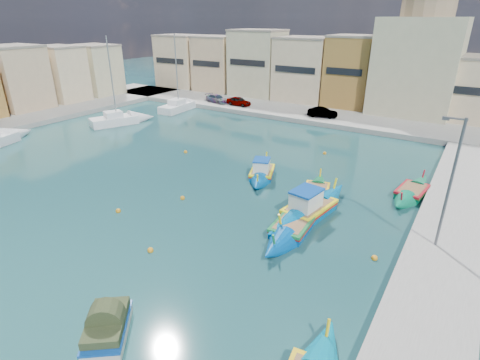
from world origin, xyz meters
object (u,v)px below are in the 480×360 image
Objects in this scene: quay_street_lamp at (449,184)px; yacht_north at (185,105)px; luzzu_turquoise_cabin at (309,210)px; luzzu_green at (316,193)px; luzzu_blue_cabin at (262,173)px; luzzu_blue_south at (293,226)px; yacht_midnorth at (128,119)px; yacht_mid at (2,139)px; church_block at (420,52)px; tender_near at (107,327)px; luzzu_cyan_mid at (412,193)px.

quay_street_lamp is 42.24m from yacht_north.
luzzu_turquoise_cabin reaches higher than luzzu_green.
luzzu_blue_south is (6.06, -6.60, -0.05)m from luzzu_blue_cabin.
luzzu_blue_cabin is (-6.09, 4.16, -0.07)m from luzzu_turquoise_cabin.
yacht_midnorth reaches higher than yacht_mid.
yacht_midnorth is (-23.39, 6.07, 0.13)m from luzzu_blue_cabin.
quay_street_lamp is at bearing -17.34° from luzzu_blue_cabin.
luzzu_blue_cabin is (-13.99, 4.37, -4.02)m from quay_street_lamp.
quay_street_lamp is 0.70× the size of yacht_mid.
yacht_north reaches higher than quay_street_lamp.
luzzu_turquoise_cabin is at bearing 89.47° from luzzu_blue_south.
church_block is at bearing 46.33° from yacht_mid.
luzzu_blue_south is 34.54m from yacht_mid.
luzzu_green is 29.61m from yacht_midnorth.
luzzu_blue_south is 0.79× the size of yacht_mid.
tender_near is 43.61m from yacht_north.
yacht_north is (-34.13, 13.44, 0.21)m from luzzu_cyan_mid.
luzzu_cyan_mid is 7.38m from luzzu_green.
luzzu_blue_cabin is (-6.54, -29.63, -8.09)m from church_block.
luzzu_turquoise_cabin is (-7.90, 0.21, -3.95)m from quay_street_lamp.
tender_near is at bearing -94.09° from church_block.
luzzu_blue_cabin is 0.98× the size of luzzu_cyan_mid.
luzzu_blue_cabin is at bearing -165.59° from luzzu_cyan_mid.
church_block is 2.67× the size of luzzu_green.
luzzu_blue_south is 2.65× the size of tender_near.
yacht_mid is (-34.54, -0.44, 0.18)m from luzzu_blue_south.
quay_street_lamp is 1.12× the size of luzzu_green.
yacht_north is 0.99× the size of yacht_mid.
tender_near is at bearing -53.96° from yacht_north.
luzzu_turquoise_cabin is at bearing 78.43° from tender_near.
yacht_mid reaches higher than luzzu_blue_cabin.
luzzu_cyan_mid is at bearing 14.41° from luzzu_blue_cabin.
luzzu_turquoise_cabin is 1.42× the size of luzzu_green.
luzzu_blue_cabin is 29.33m from yacht_mid.
tender_near is at bearing -126.97° from quay_street_lamp.
luzzu_blue_cabin is 11.92m from luzzu_cyan_mid.
yacht_midnorth reaches higher than yacht_north.
yacht_midnorth is at bearing 160.86° from luzzu_turquoise_cabin.
luzzu_blue_south is at bearing -90.76° from church_block.
yacht_north is (-28.67, 20.57, 0.06)m from luzzu_turquoise_cabin.
tender_near is (-2.27, -17.81, 0.23)m from luzzu_green.
yacht_midnorth reaches higher than quay_street_lamp.
luzzu_green is at bearing -147.05° from luzzu_cyan_mid.
luzzu_blue_south is (-0.02, -2.44, -0.12)m from luzzu_turquoise_cabin.
luzzu_green is at bearing -32.00° from yacht_north.
church_block is 31.41m from luzzu_blue_cabin.
quay_street_lamp reaches higher than luzzu_turquoise_cabin.
luzzu_turquoise_cabin is 0.89× the size of yacht_mid.
quay_street_lamp is 42.72m from yacht_mid.
tender_near is (-3.47, -48.50, -7.95)m from church_block.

